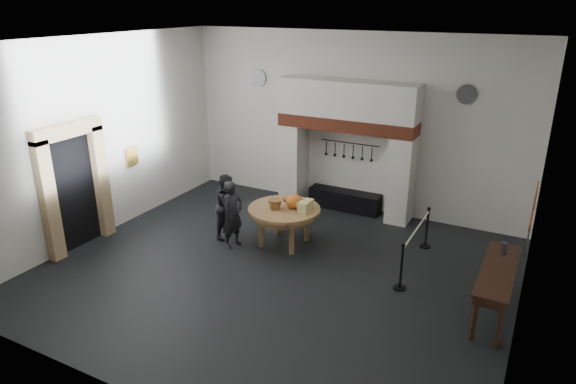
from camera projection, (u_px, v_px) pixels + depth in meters
The scene contains 39 objects.
floor at pixel (276, 271), 10.46m from camera, with size 9.00×8.00×0.02m, color black.
ceiling at pixel (274, 42), 8.88m from camera, with size 9.00×8.00×0.02m, color silver.
wall_back at pixel (352, 123), 12.98m from camera, with size 9.00×0.02×4.50m, color silver.
wall_front at pixel (119, 252), 6.36m from camera, with size 9.00×0.02×4.50m, color silver.
wall_left at pixel (102, 138), 11.63m from camera, with size 0.02×8.00×4.50m, color silver.
wall_right at pixel (536, 208), 7.71m from camera, with size 0.02×8.00×4.50m, color silver.
chimney_pier_left at pixel (294, 163), 13.75m from camera, with size 0.55×0.70×2.15m, color silver.
chimney_pier_right at pixel (401, 180), 12.47m from camera, with size 0.55×0.70×2.15m, color silver.
hearth_brick_band at pixel (347, 124), 12.67m from camera, with size 3.50×0.72×0.32m, color #9E442B.
chimney_hood at pixel (348, 99), 12.46m from camera, with size 3.50×0.70×0.90m, color silver.
iron_range at pixel (345, 200), 13.46m from camera, with size 1.90×0.45×0.50m, color black.
utensil_rail at pixel (350, 143), 13.09m from camera, with size 0.02×0.02×1.60m, color black.
door_recess at pixel (74, 193), 11.14m from camera, with size 0.04×1.10×2.50m, color black.
door_jamb_near at pixel (49, 202), 10.51m from camera, with size 0.22×0.30×2.60m, color tan.
door_jamb_far at pixel (101, 182), 11.67m from camera, with size 0.22×0.30×2.60m, color tan.
door_lintel at pixel (67, 130), 10.61m from camera, with size 0.22×1.70×0.30m, color tan.
wall_plaque at pixel (132, 156), 12.50m from camera, with size 0.05×0.34×0.44m, color gold.
work_table at pixel (284, 209), 11.33m from camera, with size 1.61×1.61×0.07m, color tan.
pumpkin at pixel (294, 201), 11.26m from camera, with size 0.36×0.36×0.31m, color orange.
cheese_block_big at pixel (304, 208), 11.02m from camera, with size 0.22×0.22×0.24m, color #D7D481.
cheese_block_small at pixel (309, 204), 11.28m from camera, with size 0.18×0.18×0.20m, color #DCCE84.
wicker_basket at pixel (275, 204), 11.22m from camera, with size 0.32×0.32×0.22m, color #925E35.
bread_loaf at pixel (288, 199), 11.63m from camera, with size 0.31×0.18×0.13m, color olive.
visitor_near at pixel (233, 215), 11.25m from camera, with size 0.56×0.37×1.53m, color black.
visitor_far at pixel (228, 206), 11.76m from camera, with size 0.73×0.57×1.50m, color black.
side_table at pixel (498, 270), 8.74m from camera, with size 0.55×2.20×0.06m, color #362013.
pewter_jug at pixel (504, 248), 9.19m from camera, with size 0.12×0.12×0.22m, color #504F54.
copper_pan_a at pixel (531, 221), 8.00m from camera, with size 0.34×0.34×0.03m, color #C6662D.
copper_pan_b at pixel (533, 209), 8.46m from camera, with size 0.32×0.32×0.03m, color #C6662D.
copper_pan_c at pixel (536, 198), 8.91m from camera, with size 0.30×0.30×0.03m, color #C6662D.
copper_pan_d at pixel (538, 189), 9.37m from camera, with size 0.28×0.28×0.03m, color #C6662D.
pewter_plate_left at pixel (527, 245), 8.34m from camera, with size 0.40×0.40×0.03m, color #4C4C51.
pewter_plate_mid at pixel (529, 231), 8.84m from camera, with size 0.40×0.40×0.03m, color #4C4C51.
pewter_plate_right at pixel (532, 218), 9.34m from camera, with size 0.40×0.40×0.03m, color #4C4C51.
pewter_plate_back_left at pixel (259, 78), 13.79m from camera, with size 0.44×0.44×0.03m, color #4C4C51.
pewter_plate_back_right at pixel (467, 94), 11.44m from camera, with size 0.44×0.44×0.03m, color #4C4C51.
barrier_post_near at pixel (401, 268), 9.66m from camera, with size 0.05×0.05×0.90m, color black.
barrier_post_far at pixel (427, 228), 11.31m from camera, with size 0.05×0.05×0.90m, color black.
barrier_rope at pixel (417, 229), 10.35m from camera, with size 0.04×0.04×2.00m, color silver.
Camera 1 is at (4.51, -8.05, 5.19)m, focal length 32.00 mm.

